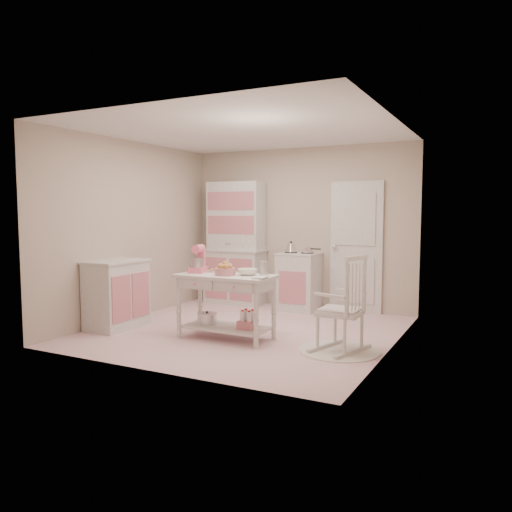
{
  "coord_description": "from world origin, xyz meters",
  "views": [
    {
      "loc": [
        3.07,
        -5.71,
        1.58
      ],
      "look_at": [
        0.14,
        0.03,
        1.0
      ],
      "focal_mm": 35.0,
      "sensor_mm": 36.0,
      "label": 1
    }
  ],
  "objects_px": {
    "stove": "(299,281)",
    "rocking_chair": "(340,303)",
    "work_table": "(226,307)",
    "bread_basket": "(225,271)",
    "hutch": "(235,243)",
    "base_cabinet": "(117,294)",
    "stand_mixer": "(198,259)"
  },
  "relations": [
    {
      "from": "stove",
      "to": "rocking_chair",
      "type": "distance_m",
      "value": 2.37
    },
    {
      "from": "work_table",
      "to": "bread_basket",
      "type": "relative_size",
      "value": 4.8
    },
    {
      "from": "stove",
      "to": "work_table",
      "type": "distance_m",
      "value": 2.08
    },
    {
      "from": "hutch",
      "to": "base_cabinet",
      "type": "xyz_separation_m",
      "value": [
        -0.53,
        -2.3,
        -0.58
      ]
    },
    {
      "from": "stand_mixer",
      "to": "rocking_chair",
      "type": "bearing_deg",
      "value": -10.6
    },
    {
      "from": "hutch",
      "to": "stand_mixer",
      "type": "distance_m",
      "value": 2.21
    },
    {
      "from": "work_table",
      "to": "bread_basket",
      "type": "xyz_separation_m",
      "value": [
        0.02,
        -0.05,
        0.45
      ]
    },
    {
      "from": "stove",
      "to": "bread_basket",
      "type": "relative_size",
      "value": 3.68
    },
    {
      "from": "stand_mixer",
      "to": "bread_basket",
      "type": "distance_m",
      "value": 0.46
    },
    {
      "from": "bread_basket",
      "to": "stove",
      "type": "bearing_deg",
      "value": 87.28
    },
    {
      "from": "base_cabinet",
      "to": "rocking_chair",
      "type": "distance_m",
      "value": 3.05
    },
    {
      "from": "work_table",
      "to": "stove",
      "type": "bearing_deg",
      "value": 86.66
    },
    {
      "from": "base_cabinet",
      "to": "bread_basket",
      "type": "bearing_deg",
      "value": 4.34
    },
    {
      "from": "stove",
      "to": "bread_basket",
      "type": "height_order",
      "value": "stove"
    },
    {
      "from": "stove",
      "to": "stand_mixer",
      "type": "bearing_deg",
      "value": -104.72
    },
    {
      "from": "hutch",
      "to": "stove",
      "type": "distance_m",
      "value": 1.33
    },
    {
      "from": "base_cabinet",
      "to": "stand_mixer",
      "type": "bearing_deg",
      "value": 9.24
    },
    {
      "from": "base_cabinet",
      "to": "stand_mixer",
      "type": "height_order",
      "value": "stand_mixer"
    },
    {
      "from": "work_table",
      "to": "stand_mixer",
      "type": "bearing_deg",
      "value": 177.27
    },
    {
      "from": "rocking_chair",
      "to": "base_cabinet",
      "type": "bearing_deg",
      "value": -158.07
    },
    {
      "from": "stand_mixer",
      "to": "hutch",
      "type": "bearing_deg",
      "value": 94.31
    },
    {
      "from": "work_table",
      "to": "bread_basket",
      "type": "bearing_deg",
      "value": -68.2
    },
    {
      "from": "hutch",
      "to": "stand_mixer",
      "type": "bearing_deg",
      "value": -72.66
    },
    {
      "from": "rocking_chair",
      "to": "work_table",
      "type": "relative_size",
      "value": 0.92
    },
    {
      "from": "hutch",
      "to": "stand_mixer",
      "type": "relative_size",
      "value": 6.12
    },
    {
      "from": "rocking_chair",
      "to": "stand_mixer",
      "type": "height_order",
      "value": "stand_mixer"
    },
    {
      "from": "hutch",
      "to": "rocking_chair",
      "type": "relative_size",
      "value": 1.89
    },
    {
      "from": "stove",
      "to": "bread_basket",
      "type": "xyz_separation_m",
      "value": [
        -0.1,
        -2.13,
        0.39
      ]
    },
    {
      "from": "rocking_chair",
      "to": "stand_mixer",
      "type": "xyz_separation_m",
      "value": [
        -1.85,
        -0.08,
        0.42
      ]
    },
    {
      "from": "stove",
      "to": "work_table",
      "type": "relative_size",
      "value": 0.77
    },
    {
      "from": "rocking_chair",
      "to": "bread_basket",
      "type": "bearing_deg",
      "value": -157.17
    },
    {
      "from": "rocking_chair",
      "to": "work_table",
      "type": "bearing_deg",
      "value": -159.25
    }
  ]
}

